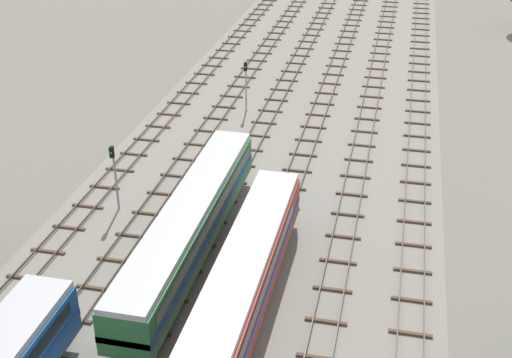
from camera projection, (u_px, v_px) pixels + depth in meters
The scene contains 12 objects.
ground_plane at pixel (277, 151), 57.99m from camera, with size 480.00×480.00×0.00m, color slate.
ballast_bed at pixel (277, 150), 57.99m from camera, with size 27.39×176.00×0.01m, color gray.
track_far_left at pixel (152, 132), 61.05m from camera, with size 2.40×126.00×0.29m.
track_left at pixel (202, 137), 60.15m from camera, with size 2.40×126.00×0.29m.
track_centre_left at pixel (253, 142), 59.24m from camera, with size 2.40×126.00×0.29m.
track_centre at pixel (306, 147), 58.34m from camera, with size 2.40×126.00×0.29m.
track_centre_right at pixel (360, 152), 57.43m from camera, with size 2.40×126.00×0.29m.
track_right at pixel (416, 157), 56.53m from camera, with size 2.40×126.00×0.29m.
diesel_railcar_centre_mid at pixel (244, 276), 37.64m from camera, with size 2.96×20.50×3.80m.
passenger_coach_centre_left_midfar at pixel (190, 222), 42.63m from camera, with size 2.96×22.00×3.80m.
signal_post_nearest at pixel (114, 169), 47.66m from camera, with size 0.28×0.47×5.17m.
signal_post_mid at pixel (246, 80), 64.42m from camera, with size 0.28×0.47×5.03m.
Camera 1 is at (9.70, 4.49, 25.01)m, focal length 47.43 mm.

